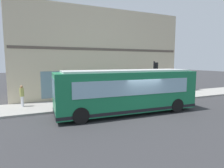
# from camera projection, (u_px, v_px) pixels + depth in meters

# --- Properties ---
(ground) EXTENTS (120.00, 120.00, 0.00)m
(ground) POSITION_uv_depth(u_px,v_px,m) (139.00, 114.00, 12.93)
(ground) COLOR #2D2D30
(sidewalk_curb) EXTENTS (3.74, 40.00, 0.15)m
(sidewalk_curb) POSITION_uv_depth(u_px,v_px,m) (113.00, 101.00, 16.99)
(sidewalk_curb) COLOR gray
(sidewalk_curb) RESTS_ON ground
(building_corner) EXTENTS (6.25, 17.27, 8.79)m
(building_corner) POSITION_uv_depth(u_px,v_px,m) (95.00, 55.00, 21.01)
(building_corner) COLOR beige
(building_corner) RESTS_ON ground
(city_bus_nearside) EXTENTS (2.93, 10.13, 3.07)m
(city_bus_nearside) POSITION_uv_depth(u_px,v_px,m) (127.00, 91.00, 13.13)
(city_bus_nearside) COLOR #197247
(city_bus_nearside) RESTS_ON ground
(traffic_light_near_corner) EXTENTS (0.32, 0.49, 3.53)m
(traffic_light_near_corner) POSITION_uv_depth(u_px,v_px,m) (155.00, 73.00, 16.73)
(traffic_light_near_corner) COLOR black
(traffic_light_near_corner) RESTS_ON sidewalk_curb
(fire_hydrant) EXTENTS (0.35, 0.35, 0.74)m
(fire_hydrant) POSITION_uv_depth(u_px,v_px,m) (104.00, 96.00, 16.97)
(fire_hydrant) COLOR gold
(fire_hydrant) RESTS_ON sidewalk_curb
(pedestrian_by_light_pole) EXTENTS (0.32, 0.32, 1.55)m
(pedestrian_by_light_pole) POSITION_uv_depth(u_px,v_px,m) (144.00, 87.00, 19.23)
(pedestrian_by_light_pole) COLOR silver
(pedestrian_by_light_pole) RESTS_ON sidewalk_curb
(pedestrian_walking_along_curb) EXTENTS (0.32, 0.32, 1.68)m
(pedestrian_walking_along_curb) POSITION_uv_depth(u_px,v_px,m) (22.00, 94.00, 14.45)
(pedestrian_walking_along_curb) COLOR silver
(pedestrian_walking_along_curb) RESTS_ON sidewalk_curb
(newspaper_vending_box) EXTENTS (0.44, 0.42, 0.90)m
(newspaper_vending_box) POSITION_uv_depth(u_px,v_px,m) (135.00, 96.00, 16.72)
(newspaper_vending_box) COLOR #197233
(newspaper_vending_box) RESTS_ON sidewalk_curb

